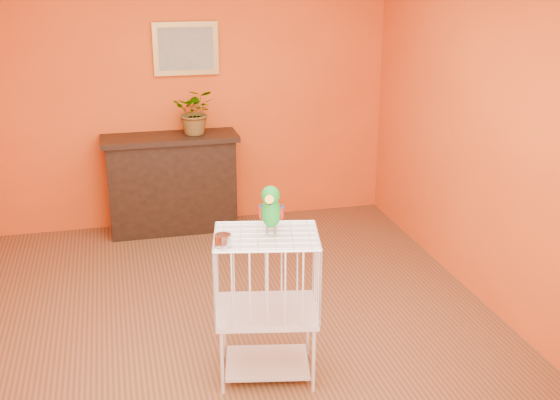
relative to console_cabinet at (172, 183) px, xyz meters
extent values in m
plane|color=brown|center=(0.21, -2.02, -0.48)|extent=(4.50, 4.50, 0.00)
plane|color=#E75715|center=(0.21, 0.23, 0.82)|extent=(4.00, 0.00, 4.00)
plane|color=#E75715|center=(0.21, -4.27, 0.82)|extent=(4.00, 0.00, 4.00)
plane|color=#E75715|center=(2.21, -2.02, 0.82)|extent=(0.00, 4.50, 4.50)
cube|color=black|center=(0.00, 0.00, -0.03)|extent=(1.21, 0.40, 0.91)
cube|color=black|center=(0.00, 0.00, 0.45)|extent=(1.29, 0.47, 0.05)
cube|color=black|center=(0.00, -0.18, -0.03)|extent=(0.85, 0.02, 0.46)
cube|color=#5E2F1A|center=(-0.25, -0.05, -0.13)|extent=(0.05, 0.18, 0.28)
cube|color=#335128|center=(-0.17, -0.05, -0.13)|extent=(0.05, 0.18, 0.28)
cube|color=#5E2F1A|center=(-0.08, -0.05, -0.13)|extent=(0.05, 0.18, 0.28)
cube|color=#335128|center=(0.02, -0.05, -0.13)|extent=(0.05, 0.18, 0.28)
cube|color=#5E2F1A|center=(0.12, -0.05, -0.13)|extent=(0.05, 0.18, 0.28)
imported|color=#26722D|center=(0.26, 0.03, 0.65)|extent=(0.49, 0.52, 0.34)
cube|color=#A6813B|center=(0.21, 0.20, 1.27)|extent=(0.62, 0.03, 0.50)
cube|color=gray|center=(0.21, 0.18, 1.27)|extent=(0.52, 0.01, 0.40)
cube|color=silver|center=(0.34, -2.72, -0.40)|extent=(0.60, 0.51, 0.02)
cube|color=silver|center=(0.34, -2.72, -0.03)|extent=(0.71, 0.59, 0.04)
cube|color=silver|center=(0.34, -2.72, 0.48)|extent=(0.71, 0.59, 0.01)
cylinder|color=silver|center=(0.02, -2.87, -0.26)|extent=(0.02, 0.02, 0.43)
cylinder|color=silver|center=(0.57, -2.98, -0.26)|extent=(0.02, 0.02, 0.43)
cylinder|color=silver|center=(0.10, -2.45, -0.26)|extent=(0.02, 0.02, 0.43)
cylinder|color=silver|center=(0.66, -2.56, -0.26)|extent=(0.02, 0.02, 0.43)
cylinder|color=silver|center=(0.06, -2.83, 0.53)|extent=(0.10, 0.10, 0.07)
cylinder|color=#59544C|center=(0.35, -2.69, 0.51)|extent=(0.01, 0.01, 0.05)
cylinder|color=#59544C|center=(0.40, -2.71, 0.51)|extent=(0.01, 0.01, 0.05)
ellipsoid|color=#0F912D|center=(0.37, -2.70, 0.63)|extent=(0.17, 0.21, 0.23)
ellipsoid|color=#0F912D|center=(0.36, -2.73, 0.75)|extent=(0.14, 0.15, 0.11)
cone|color=orange|center=(0.35, -2.78, 0.74)|extent=(0.07, 0.09, 0.07)
cone|color=black|center=(0.35, -2.77, 0.72)|extent=(0.04, 0.04, 0.03)
sphere|color=black|center=(0.32, -2.74, 0.76)|extent=(0.02, 0.02, 0.02)
sphere|color=black|center=(0.39, -2.76, 0.76)|extent=(0.02, 0.02, 0.02)
ellipsoid|color=#A50C0C|center=(0.32, -2.67, 0.62)|extent=(0.05, 0.07, 0.08)
ellipsoid|color=navy|center=(0.44, -2.71, 0.62)|extent=(0.05, 0.07, 0.08)
cone|color=#0F912D|center=(0.40, -2.63, 0.55)|extent=(0.12, 0.17, 0.12)
camera|label=1|loc=(-0.52, -6.58, 2.08)|focal=45.00mm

